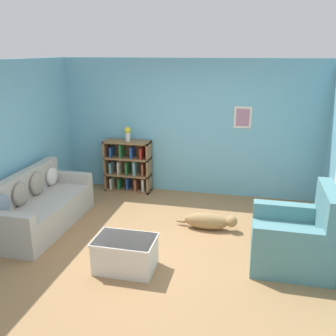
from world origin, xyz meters
TOP-DOWN VIEW (x-y plane):
  - ground_plane at (0.00, 0.00)m, footprint 14.00×14.00m
  - wall_back at (0.00, 2.25)m, footprint 5.60×0.13m
  - couch at (-2.04, 0.12)m, footprint 0.83×1.98m
  - bookshelf at (-1.19, 2.03)m, footprint 0.92×0.34m
  - recliner_chair at (1.84, -0.14)m, footprint 1.00×0.96m
  - coffee_table at (-0.30, -0.75)m, footprint 0.78×0.52m
  - dog at (0.61, 0.64)m, footprint 0.99×0.24m
  - vase at (-1.18, 2.01)m, footprint 0.13×0.13m

SIDE VIEW (x-z plane):
  - ground_plane at x=0.00m, z-range 0.00..0.00m
  - dog at x=0.61m, z-range 0.00..0.27m
  - coffee_table at x=-0.30m, z-range 0.01..0.45m
  - couch at x=-2.04m, z-range -0.11..0.77m
  - recliner_chair at x=1.84m, z-range -0.17..0.92m
  - bookshelf at x=-1.19m, z-range -0.02..1.01m
  - vase at x=-1.18m, z-range 1.05..1.33m
  - wall_back at x=0.00m, z-range 0.00..2.60m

